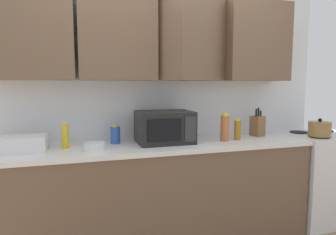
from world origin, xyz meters
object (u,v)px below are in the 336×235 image
at_px(stove_range, 319,176).
at_px(bowl_ceramic_small, 94,146).
at_px(knife_block, 257,126).
at_px(bottle_amber_vinegar, 237,130).
at_px(kettle, 320,129).
at_px(bottle_blue_cleaner, 115,135).
at_px(microwave, 165,127).
at_px(dish_rack, 20,144).
at_px(bottle_yellow_mustard, 65,136).
at_px(bottle_spice_jar, 225,128).

distance_m(stove_range, bowl_ceramic_small, 2.36).
bearing_deg(knife_block, bottle_amber_vinegar, -158.16).
distance_m(kettle, bottle_blue_cleaner, 1.97).
height_order(microwave, bowl_ceramic_small, microwave).
bearing_deg(dish_rack, stove_range, -0.40).
relative_size(kettle, bottle_amber_vinegar, 1.06).
xyz_separation_m(knife_block, bottle_yellow_mustard, (-1.81, -0.05, -0.00)).
xyz_separation_m(stove_range, kettle, (-0.17, -0.14, 0.53)).
relative_size(knife_block, bowl_ceramic_small, 1.71).
bearing_deg(bottle_amber_vinegar, bowl_ceramic_small, -177.07).
xyz_separation_m(kettle, microwave, (-1.52, 0.18, 0.06)).
relative_size(bottle_spice_jar, bowl_ceramic_small, 1.53).
relative_size(bottle_blue_cleaner, bottle_yellow_mustard, 0.75).
relative_size(knife_block, bottle_yellow_mustard, 1.31).
xyz_separation_m(microwave, knife_block, (0.98, 0.05, -0.04)).
bearing_deg(bottle_spice_jar, bottle_blue_cleaner, 169.44).
height_order(stove_range, kettle, kettle).
xyz_separation_m(microwave, dish_rack, (-1.16, -0.02, -0.08)).
height_order(microwave, bottle_yellow_mustard, microwave).
distance_m(stove_range, kettle, 0.57).
xyz_separation_m(stove_range, bottle_spice_jar, (-1.15, -0.04, 0.57)).
relative_size(bottle_yellow_mustard, bowl_ceramic_small, 1.31).
bearing_deg(bottle_yellow_mustard, dish_rack, -175.84).
distance_m(kettle, microwave, 1.54).
relative_size(kettle, bottle_spice_jar, 0.81).
bearing_deg(microwave, bottle_amber_vinegar, -5.35).
distance_m(knife_block, bottle_blue_cleaner, 1.40).
distance_m(dish_rack, knife_block, 2.14).
relative_size(microwave, bottle_spice_jar, 1.88).
relative_size(stove_range, bottle_yellow_mustard, 4.18).
bearing_deg(bottle_blue_cleaner, knife_block, -1.78).
xyz_separation_m(bottle_amber_vinegar, bottle_blue_cleaner, (-1.11, 0.16, -0.02)).
bearing_deg(microwave, kettle, -6.86).
bearing_deg(knife_block, kettle, -23.52).
height_order(stove_range, dish_rack, dish_rack).
distance_m(knife_block, bowl_ceramic_small, 1.61).
distance_m(stove_range, bottle_spice_jar, 1.28).
bearing_deg(knife_block, dish_rack, -177.96).
bearing_deg(kettle, dish_rack, 176.59).
distance_m(stove_range, knife_block, 0.91).
bearing_deg(bottle_amber_vinegar, bottle_spice_jar, -171.90).
distance_m(kettle, dish_rack, 2.69).
relative_size(knife_block, bottle_blue_cleaner, 1.75).
height_order(dish_rack, bottle_amber_vinegar, bottle_amber_vinegar).
bearing_deg(bottle_yellow_mustard, bottle_spice_jar, -3.52).
bearing_deg(bottle_amber_vinegar, stove_range, 1.20).
bearing_deg(bottle_amber_vinegar, dish_rack, 178.73).
distance_m(kettle, bottle_amber_vinegar, 0.84).
xyz_separation_m(kettle, knife_block, (-0.54, 0.24, 0.02)).
bearing_deg(microwave, bowl_ceramic_small, -167.91).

